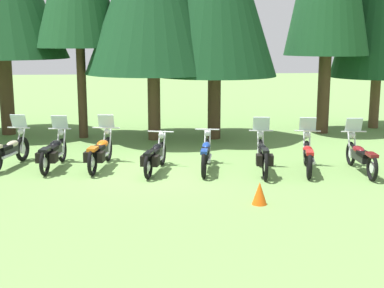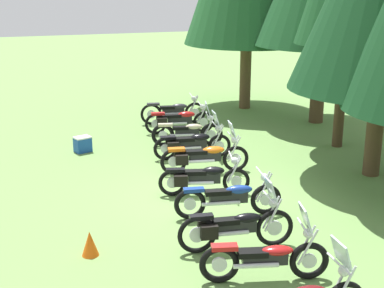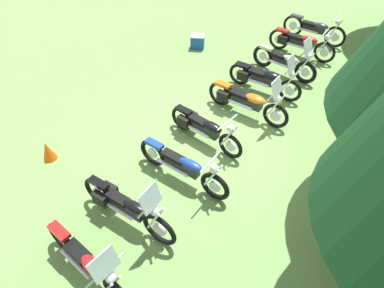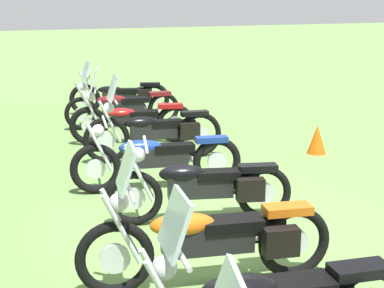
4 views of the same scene
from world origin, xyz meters
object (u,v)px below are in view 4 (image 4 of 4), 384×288
(motorcycle_5, at_px, (204,186))
(motorcycle_8, at_px, (130,119))
(motorcycle_10, at_px, (122,95))
(motorcycle_4, at_px, (210,237))
(motorcycle_6, at_px, (156,158))
(motorcycle_7, at_px, (155,131))
(motorcycle_9, at_px, (121,105))
(traffic_cone, at_px, (317,139))

(motorcycle_5, bearing_deg, motorcycle_8, -79.03)
(motorcycle_8, xyz_separation_m, motorcycle_10, (2.60, -0.57, -0.02))
(motorcycle_4, xyz_separation_m, motorcycle_6, (2.79, -0.44, -0.04))
(motorcycle_7, relative_size, motorcycle_9, 0.96)
(motorcycle_5, distance_m, traffic_cone, 3.65)
(motorcycle_4, xyz_separation_m, traffic_cone, (3.55, -3.54, -0.23))
(motorcycle_10, bearing_deg, motorcycle_8, 95.51)
(motorcycle_4, distance_m, motorcycle_6, 2.82)
(motorcycle_6, height_order, motorcycle_8, motorcycle_8)
(motorcycle_10, xyz_separation_m, traffic_cone, (-4.47, -2.10, -0.18))
(motorcycle_6, distance_m, motorcycle_10, 5.32)
(motorcycle_6, bearing_deg, motorcycle_5, 105.40)
(motorcycle_6, distance_m, motorcycle_8, 2.66)
(motorcycle_7, xyz_separation_m, motorcycle_8, (1.21, 0.05, -0.04))
(motorcycle_6, height_order, traffic_cone, motorcycle_6)
(motorcycle_8, bearing_deg, motorcycle_10, -88.01)
(motorcycle_7, xyz_separation_m, motorcycle_9, (2.55, -0.15, -0.03))
(motorcycle_9, height_order, motorcycle_10, motorcycle_9)
(motorcycle_6, relative_size, motorcycle_8, 1.07)
(motorcycle_5, bearing_deg, motorcycle_6, -69.38)
(motorcycle_9, bearing_deg, motorcycle_10, -101.98)
(motorcycle_6, distance_m, traffic_cone, 3.20)
(motorcycle_6, relative_size, traffic_cone, 4.85)
(motorcycle_6, relative_size, motorcycle_10, 1.09)
(motorcycle_7, bearing_deg, motorcycle_9, -85.66)
(motorcycle_4, distance_m, motorcycle_8, 5.49)
(motorcycle_8, relative_size, motorcycle_9, 0.93)
(motorcycle_5, xyz_separation_m, motorcycle_10, (6.57, -0.87, -0.01))
(motorcycle_6, bearing_deg, motorcycle_4, 91.06)
(traffic_cone, bearing_deg, motorcycle_8, 55.07)
(motorcycle_7, relative_size, traffic_cone, 4.67)
(motorcycle_6, bearing_deg, motorcycle_8, -89.12)
(motorcycle_9, xyz_separation_m, motorcycle_10, (1.26, -0.37, -0.03))
(motorcycle_5, xyz_separation_m, motorcycle_6, (1.34, 0.13, 0.00))
(motorcycle_4, xyz_separation_m, motorcycle_10, (8.01, -1.44, -0.05))
(traffic_cone, bearing_deg, motorcycle_9, 37.57)
(motorcycle_4, bearing_deg, motorcycle_9, -88.80)
(motorcycle_4, relative_size, motorcycle_10, 1.10)
(motorcycle_10, bearing_deg, motorcycle_9, 91.74)
(motorcycle_5, height_order, traffic_cone, motorcycle_5)
(motorcycle_5, relative_size, motorcycle_9, 0.91)
(motorcycle_4, bearing_deg, traffic_cone, -124.71)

